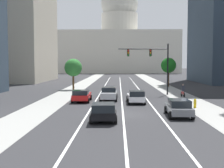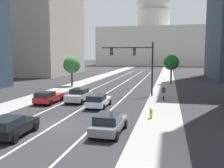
{
  "view_description": "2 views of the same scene",
  "coord_description": "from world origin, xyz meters",
  "views": [
    {
      "loc": [
        -0.39,
        -26.04,
        4.42
      ],
      "look_at": [
        -1.29,
        15.41,
        1.59
      ],
      "focal_mm": 48.67,
      "sensor_mm": 36.0,
      "label": 1
    },
    {
      "loc": [
        8.64,
        -18.01,
        5.5
      ],
      "look_at": [
        1.25,
        15.43,
        1.59
      ],
      "focal_mm": 41.43,
      "sensor_mm": 36.0,
      "label": 2
    }
  ],
  "objects": [
    {
      "name": "ground_plane",
      "position": [
        0.0,
        40.0,
        0.0
      ],
      "size": [
        400.0,
        400.0,
        0.0
      ],
      "primitive_type": "plane",
      "color": "#2B2B2D"
    },
    {
      "name": "sidewalk_left",
      "position": [
        -8.02,
        35.0,
        0.01
      ],
      "size": [
        3.68,
        130.0,
        0.01
      ],
      "primitive_type": "cube",
      "color": "gray",
      "rests_on": "ground"
    },
    {
      "name": "sidewalk_right",
      "position": [
        8.02,
        35.0,
        0.01
      ],
      "size": [
        3.68,
        130.0,
        0.01
      ],
      "primitive_type": "cube",
      "color": "gray",
      "rests_on": "ground"
    },
    {
      "name": "lane_stripe_left",
      "position": [
        -3.09,
        25.0,
        0.01
      ],
      "size": [
        0.16,
        90.0,
        0.01
      ],
      "primitive_type": "cube",
      "color": "white",
      "rests_on": "ground"
    },
    {
      "name": "lane_stripe_center",
      "position": [
        0.0,
        25.0,
        0.01
      ],
      "size": [
        0.16,
        90.0,
        0.01
      ],
      "primitive_type": "cube",
      "color": "white",
      "rests_on": "ground"
    },
    {
      "name": "lane_stripe_right",
      "position": [
        3.09,
        25.0,
        0.01
      ],
      "size": [
        0.16,
        90.0,
        0.01
      ],
      "primitive_type": "cube",
      "color": "white",
      "rests_on": "ground"
    },
    {
      "name": "capitol_building",
      "position": [
        0.0,
        117.16,
        13.91
      ],
      "size": [
        53.42,
        25.7,
        42.08
      ],
      "color": "beige",
      "rests_on": "ground"
    },
    {
      "name": "car_gray",
      "position": [
        4.63,
        -0.9,
        0.75
      ],
      "size": [
        2.06,
        4.4,
        1.44
      ],
      "rotation": [
        0.0,
        0.0,
        1.55
      ],
      "color": "slate",
      "rests_on": "ground"
    },
    {
      "name": "car_red",
      "position": [
        -4.63,
        8.51,
        0.73
      ],
      "size": [
        2.05,
        4.31,
        1.4
      ],
      "rotation": [
        0.0,
        0.0,
        1.57
      ],
      "color": "red",
      "rests_on": "ground"
    },
    {
      "name": "car_black",
      "position": [
        -1.53,
        -3.12,
        0.77
      ],
      "size": [
        2.14,
        4.19,
        1.46
      ],
      "rotation": [
        0.0,
        0.0,
        1.61
      ],
      "color": "black",
      "rests_on": "ground"
    },
    {
      "name": "car_white",
      "position": [
        1.55,
        7.44,
        0.75
      ],
      "size": [
        2.03,
        4.39,
        1.45
      ],
      "rotation": [
        0.0,
        0.0,
        1.59
      ],
      "color": "silver",
      "rests_on": "ground"
    },
    {
      "name": "car_silver",
      "position": [
        -1.54,
        10.22,
        0.8
      ],
      "size": [
        2.06,
        4.63,
        1.56
      ],
      "rotation": [
        0.0,
        0.0,
        1.56
      ],
      "color": "#B2B5BA",
      "rests_on": "ground"
    },
    {
      "name": "traffic_signal_mast",
      "position": [
        4.38,
        16.46,
        4.96
      ],
      "size": [
        7.01,
        0.39,
        7.15
      ],
      "color": "black",
      "rests_on": "ground"
    },
    {
      "name": "fire_hydrant",
      "position": [
        7.21,
        4.04,
        0.46
      ],
      "size": [
        0.26,
        0.35,
        0.91
      ],
      "color": "yellow",
      "rests_on": "ground"
    },
    {
      "name": "cyclist",
      "position": [
        8.07,
        13.75,
        0.85
      ],
      "size": [
        0.39,
        1.7,
        1.72
      ],
      "rotation": [
        0.0,
        0.0,
        1.67
      ],
      "color": "black",
      "rests_on": "ground"
    },
    {
      "name": "street_tree_near_left",
      "position": [
        -7.96,
        24.48,
        3.69
      ],
      "size": [
        2.94,
        2.94,
        5.18
      ],
      "color": "#51381E",
      "rests_on": "ground"
    },
    {
      "name": "street_tree_mid_right",
      "position": [
        9.03,
        31.44,
        4.02
      ],
      "size": [
        2.86,
        2.86,
        5.48
      ],
      "color": "#51381E",
      "rests_on": "ground"
    }
  ]
}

